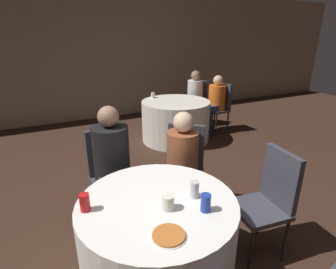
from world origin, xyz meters
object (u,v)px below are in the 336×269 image
at_px(table_far, 176,121).
at_px(person_orange_shirt, 213,104).
at_px(soda_can_red, 85,202).
at_px(soda_can_blue, 206,203).
at_px(chair_far_east, 220,104).
at_px(chair_near_north, 109,167).
at_px(chair_near_northeast, 184,161).
at_px(soda_can_silver, 194,189).
at_px(chair_far_northeast, 197,99).
at_px(person_white_shirt, 194,100).
at_px(person_floral_shirt, 181,168).
at_px(chair_near_east, 270,195).
at_px(person_black_shirt, 115,168).
at_px(pizza_plate_near, 169,235).
at_px(table_near, 158,242).

height_order(table_far, person_orange_shirt, person_orange_shirt).
height_order(soda_can_red, soda_can_blue, same).
bearing_deg(soda_can_blue, chair_far_east, 51.18).
bearing_deg(chair_near_north, table_far, -140.82).
bearing_deg(chair_near_northeast, soda_can_silver, 105.48).
bearing_deg(table_far, soda_can_blue, -114.54).
relative_size(table_far, soda_can_red, 9.96).
height_order(chair_far_northeast, person_white_shirt, person_white_shirt).
xyz_separation_m(person_floral_shirt, soda_can_silver, (-0.27, -0.68, 0.22)).
bearing_deg(chair_far_northeast, person_floral_shirt, 108.47).
xyz_separation_m(person_white_shirt, soda_can_silver, (-1.96, -3.17, 0.21)).
xyz_separation_m(chair_near_east, soda_can_blue, (-0.73, -0.12, 0.23)).
relative_size(chair_far_northeast, chair_far_east, 1.00).
distance_m(chair_far_east, soda_can_blue, 3.70).
xyz_separation_m(chair_far_east, person_white_shirt, (-0.34, 0.46, 0.02)).
bearing_deg(person_orange_shirt, chair_far_east, -90.00).
height_order(chair_near_northeast, person_floral_shirt, person_floral_shirt).
bearing_deg(chair_near_north, soda_can_silver, 102.95).
relative_size(chair_far_northeast, person_floral_shirt, 0.84).
distance_m(table_far, soda_can_silver, 2.98).
relative_size(chair_near_east, person_black_shirt, 0.78).
bearing_deg(chair_near_north, soda_can_blue, 99.72).
bearing_deg(pizza_plate_near, table_near, 76.29).
height_order(table_far, chair_far_northeast, chair_far_northeast).
relative_size(table_far, person_black_shirt, 1.00).
distance_m(chair_near_northeast, person_black_shirt, 0.73).
bearing_deg(soda_can_silver, chair_near_north, 108.66).
bearing_deg(chair_near_north, pizza_plate_near, 84.87).
bearing_deg(soda_can_red, person_white_shirt, 48.07).
xyz_separation_m(chair_near_east, pizza_plate_near, (-1.05, -0.22, 0.17)).
bearing_deg(chair_far_east, chair_near_east, 147.56).
distance_m(table_near, chair_near_northeast, 1.00).
distance_m(soda_can_silver, soda_can_blue, 0.17).
relative_size(chair_near_east, chair_far_northeast, 1.00).
xyz_separation_m(chair_near_northeast, person_black_shirt, (-0.72, 0.08, 0.06)).
bearing_deg(person_white_shirt, table_near, 108.05).
bearing_deg(person_floral_shirt, chair_far_northeast, -84.14).
bearing_deg(chair_far_northeast, pizza_plate_near, 109.10).
bearing_deg(person_black_shirt, soda_can_blue, 101.14).
relative_size(soda_can_silver, soda_can_blue, 1.00).
relative_size(chair_near_northeast, soda_can_blue, 7.75).
xyz_separation_m(chair_near_northeast, person_floral_shirt, (-0.11, -0.13, 0.01)).
distance_m(chair_near_northeast, person_floral_shirt, 0.17).
distance_m(chair_near_east, person_white_shirt, 3.45).
xyz_separation_m(chair_near_north, chair_near_northeast, (0.74, -0.23, 0.00)).
bearing_deg(person_floral_shirt, table_far, -75.75).
distance_m(person_black_shirt, soda_can_blue, 1.11).
height_order(chair_far_northeast, pizza_plate_near, chair_far_northeast).
bearing_deg(soda_can_silver, person_orange_shirt, 51.82).
height_order(person_black_shirt, soda_can_silver, person_black_shirt).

